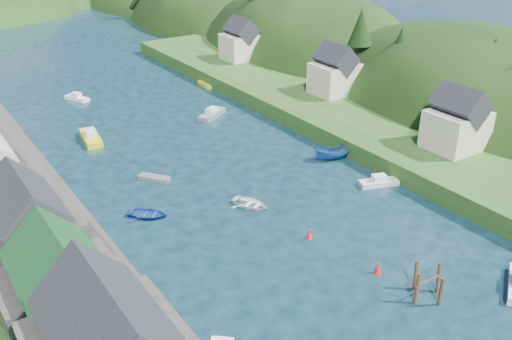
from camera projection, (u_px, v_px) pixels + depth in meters
ground at (172, 140)px, 82.83m from camera, size 600.00×600.00×0.00m
hillside_right at (306, 91)px, 127.33m from camera, size 36.00×245.56×48.00m
far_hills at (3, 45)px, 180.81m from camera, size 103.00×68.00×44.00m
hill_trees at (128, 43)px, 89.42m from camera, size 90.72×146.84×12.83m
quay_left at (72, 306)px, 47.93m from camera, size 12.00×110.00×2.00m
terrace_right at (348, 119)px, 87.38m from camera, size 16.00×120.00×2.40m
right_bank_cottages at (329, 73)px, 93.09m from camera, size 9.00×59.24×8.41m
piling_cluster_far at (428, 286)px, 50.00m from camera, size 3.37×3.13×3.59m
channel_buoy_near at (378, 269)px, 53.52m from camera, size 0.70×0.70×1.10m
channel_buoy_far at (310, 234)px, 59.00m from camera, size 0.70×0.70×1.10m
moored_boats at (272, 219)px, 61.61m from camera, size 37.34×94.56×2.07m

